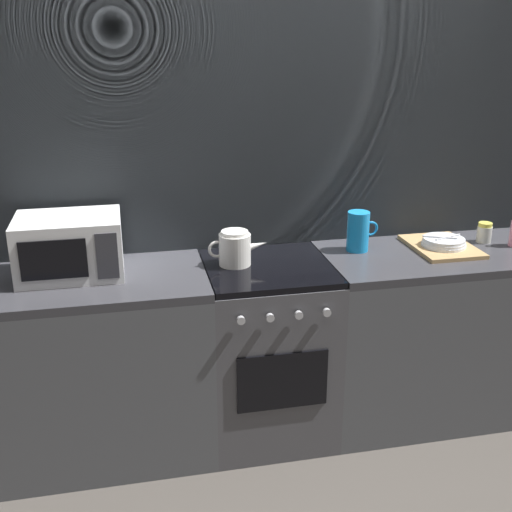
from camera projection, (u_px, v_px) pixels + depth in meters
name	position (u px, v px, depth m)	size (l,w,h in m)	color
ground_plane	(267.00, 427.00, 3.30)	(8.00, 8.00, 0.00)	#47423D
back_wall	(254.00, 187.00, 3.19)	(3.60, 0.05, 2.40)	gray
counter_left	(80.00, 369.00, 2.97)	(1.20, 0.60, 0.90)	#515459
stove_unit	(268.00, 350.00, 3.15)	(0.60, 0.63, 0.90)	#4C4C51
counter_right	(435.00, 333.00, 3.33)	(1.20, 0.60, 0.90)	#515459
microwave	(70.00, 246.00, 2.84)	(0.46, 0.35, 0.27)	white
kettle	(235.00, 248.00, 2.98)	(0.28, 0.15, 0.17)	white
pitcher	(358.00, 231.00, 3.16)	(0.16, 0.11, 0.20)	#198CD8
dish_pile	(442.00, 245.00, 3.21)	(0.30, 0.40, 0.07)	tan
spice_jar	(484.00, 233.00, 3.30)	(0.08, 0.08, 0.10)	silver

